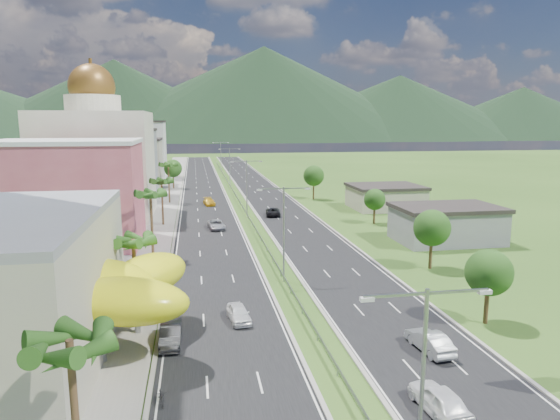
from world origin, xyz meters
TOP-DOWN VIEW (x-y plane):
  - ground at (0.00, 0.00)m, footprint 500.00×500.00m
  - road_left at (-7.50, 90.00)m, footprint 11.00×260.00m
  - road_right at (7.50, 90.00)m, footprint 11.00×260.00m
  - sidewalk_left at (-17.00, 90.00)m, footprint 7.00×260.00m
  - median_guardrail at (0.00, 71.99)m, footprint 0.10×216.06m
  - streetlight_median_a at (0.00, -25.00)m, footprint 6.04×0.25m
  - streetlight_median_b at (0.00, 10.00)m, footprint 6.04×0.25m
  - streetlight_median_c at (0.00, 50.00)m, footprint 6.04×0.25m
  - streetlight_median_d at (0.00, 95.00)m, footprint 6.04×0.25m
  - streetlight_median_e at (0.00, 140.00)m, footprint 6.04×0.25m
  - lime_canopy at (-20.00, -4.00)m, footprint 18.00×15.00m
  - pink_shophouse at (-28.00, 32.00)m, footprint 20.00×15.00m
  - domed_building at (-28.00, 55.00)m, footprint 20.00×20.00m
  - midrise_grey at (-27.00, 80.00)m, footprint 16.00×15.00m
  - midrise_beige at (-27.00, 102.00)m, footprint 16.00×15.00m
  - midrise_white at (-27.00, 125.00)m, footprint 16.00×15.00m
  - shed_near at (28.00, 25.00)m, footprint 15.00×10.00m
  - shed_far at (30.00, 55.00)m, footprint 14.00×12.00m
  - palm_tree_a at (-15.50, -22.00)m, footprint 3.60×3.60m
  - palm_tree_b at (-15.50, 2.00)m, footprint 3.60×3.60m
  - palm_tree_c at (-15.50, 22.00)m, footprint 3.60×3.60m
  - palm_tree_d at (-15.50, 45.00)m, footprint 3.60×3.60m
  - palm_tree_e at (-15.50, 70.00)m, footprint 3.60×3.60m
  - leafy_tree_lfar at (-15.50, 95.00)m, footprint 4.90×4.90m
  - leafy_tree_ra at (16.00, -5.00)m, footprint 4.20×4.20m
  - leafy_tree_rb at (19.00, 12.00)m, footprint 4.55×4.55m
  - leafy_tree_rc at (22.00, 40.00)m, footprint 3.85×3.85m
  - leafy_tree_rd at (18.00, 70.00)m, footprint 4.90×4.90m
  - mountain_ridge at (60.00, 450.00)m, footprint 860.00×140.00m
  - car_white_near_left at (-6.14, -0.75)m, footprint 2.27×4.54m
  - car_dark_left at (-12.10, -4.67)m, footprint 1.71×4.88m
  - car_silver_mid_left at (-6.35, 39.89)m, footprint 3.14×5.76m
  - car_yellow_far_left at (-6.76, 65.20)m, footprint 2.81×5.47m
  - car_white_near_right at (4.99, -17.58)m, footprint 2.47×5.34m
  - car_silver_right at (8.35, -9.42)m, footprint 2.25×5.17m
  - car_dark_far_right at (5.14, 50.53)m, footprint 3.25×5.97m
  - motorcycle at (-12.30, -13.50)m, footprint 0.88×1.96m

SIDE VIEW (x-z plane):
  - ground at x=0.00m, z-range 0.00..0.00m
  - mountain_ridge at x=60.00m, z-range -45.00..45.00m
  - road_left at x=-7.50m, z-range 0.00..0.04m
  - road_right at x=7.50m, z-range 0.00..0.04m
  - sidewalk_left at x=-17.00m, z-range 0.00..0.12m
  - median_guardrail at x=0.00m, z-range 0.24..1.00m
  - motorcycle at x=-12.30m, z-range 0.04..1.25m
  - car_white_near_left at x=-6.14m, z-range 0.04..1.53m
  - car_yellow_far_left at x=-6.76m, z-range 0.04..1.56m
  - car_silver_mid_left at x=-6.35m, z-range 0.04..1.57m
  - car_dark_far_right at x=5.14m, z-range 0.04..1.63m
  - car_dark_left at x=-12.10m, z-range 0.04..1.65m
  - car_silver_right at x=8.35m, z-range 0.04..1.69m
  - car_white_near_right at x=4.99m, z-range 0.04..1.81m
  - shed_far at x=30.00m, z-range 0.00..4.40m
  - shed_near at x=28.00m, z-range 0.00..5.00m
  - leafy_tree_rc at x=22.00m, z-range 1.21..7.54m
  - leafy_tree_ra at x=16.00m, z-range 1.33..8.23m
  - lime_canopy at x=-20.00m, z-range 1.29..8.69m
  - leafy_tree_rb at x=19.00m, z-range 1.44..8.92m
  - leafy_tree_lfar at x=-15.50m, z-range 1.55..9.60m
  - leafy_tree_rd at x=18.00m, z-range 1.55..9.60m
  - midrise_beige at x=-27.00m, z-range 0.00..13.00m
  - streetlight_median_a at x=0.00m, z-range 1.25..12.25m
  - streetlight_median_b at x=0.00m, z-range 1.25..12.25m
  - streetlight_median_c at x=0.00m, z-range 1.25..12.25m
  - streetlight_median_d at x=0.00m, z-range 1.25..12.25m
  - streetlight_median_e at x=0.00m, z-range 1.25..12.25m
  - palm_tree_b at x=-15.50m, z-range 3.01..11.11m
  - pink_shophouse at x=-28.00m, z-range 0.00..15.00m
  - palm_tree_d at x=-15.50m, z-range 3.24..11.84m
  - midrise_grey at x=-27.00m, z-range 0.00..16.00m
  - palm_tree_a at x=-15.50m, z-range 3.47..12.57m
  - palm_tree_e at x=-15.50m, z-range 3.61..13.01m
  - palm_tree_c at x=-15.50m, z-range 3.70..13.30m
  - midrise_white at x=-27.00m, z-range 0.00..18.00m
  - domed_building at x=-28.00m, z-range -3.00..25.70m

